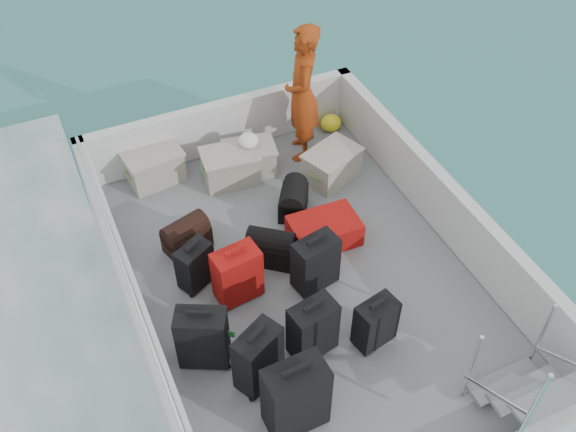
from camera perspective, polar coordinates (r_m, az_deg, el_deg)
name	(u,v)px	position (r m, az deg, el deg)	size (l,w,h in m)	color
ground	(303,315)	(7.29, 1.35, -8.77)	(160.00, 160.00, 0.00)	#1C635F
ferry_hull	(304,298)	(7.05, 1.39, -7.33)	(3.60, 5.00, 0.60)	silver
deck	(304,280)	(6.81, 1.43, -5.73)	(3.30, 4.70, 0.02)	slate
deck_fittings	(350,267)	(6.45, 5.51, -4.57)	(3.60, 5.00, 0.90)	silver
suitcase_0	(258,359)	(5.84, -2.66, -12.55)	(0.44, 0.25, 0.68)	black
suitcase_1	(203,339)	(6.00, -7.58, -10.75)	(0.46, 0.26, 0.68)	black
suitcase_2	(195,266)	(6.64, -8.25, -4.45)	(0.37, 0.22, 0.53)	black
suitcase_3	(296,398)	(5.57, 0.70, -15.86)	(0.52, 0.31, 0.79)	black
suitcase_4	(313,329)	(6.03, 2.21, -10.05)	(0.44, 0.26, 0.65)	black
suitcase_5	(237,275)	(6.45, -4.52, -5.28)	(0.46, 0.28, 0.64)	#A30C0C
suitcase_6	(375,324)	(6.18, 7.77, -9.46)	(0.39, 0.23, 0.55)	black
suitcase_7	(315,264)	(6.53, 2.45, -4.25)	(0.45, 0.26, 0.63)	black
suitcase_8	(324,231)	(7.08, 3.24, -1.31)	(0.49, 0.75, 0.30)	#A30C0C
duffel_0	(187,238)	(7.07, -8.99, -1.92)	(0.49, 0.30, 0.32)	black
duffel_1	(271,249)	(6.87, -1.56, -2.99)	(0.50, 0.30, 0.32)	black
duffel_2	(293,202)	(7.38, 0.49, 1.27)	(0.45, 0.30, 0.32)	black
crate_0	(154,167)	(7.95, -11.81, 4.27)	(0.64, 0.44, 0.39)	#ABA895
crate_1	(231,168)	(7.81, -5.11, 4.31)	(0.64, 0.44, 0.39)	#ABA895
crate_2	(250,160)	(7.93, -3.43, 5.01)	(0.59, 0.41, 0.36)	#ABA895
crate_3	(332,166)	(7.83, 3.91, 4.46)	(0.63, 0.43, 0.38)	#ABA895
yellow_bag	(331,123)	(8.64, 3.83, 8.27)	(0.28, 0.26, 0.22)	yellow
white_bag	(249,142)	(7.76, -3.51, 6.54)	(0.24, 0.24, 0.18)	white
passenger	(302,94)	(7.79, 1.28, 10.79)	(0.65, 0.42, 1.77)	#D14813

